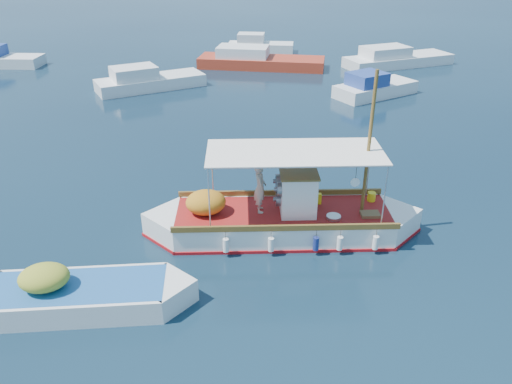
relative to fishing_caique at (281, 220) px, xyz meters
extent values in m
plane|color=black|center=(-0.02, 0.52, -0.53)|extent=(160.00, 160.00, 0.00)
cube|color=white|center=(0.06, 0.00, -0.18)|extent=(7.49, 3.09, 1.07)
cube|color=white|center=(-3.58, 0.33, -0.18)|extent=(2.43, 2.43, 1.07)
cube|color=white|center=(3.69, -0.34, -0.18)|extent=(2.43, 2.43, 1.07)
cube|color=#A40F14|center=(0.06, 0.00, -0.51)|extent=(7.59, 3.17, 0.18)
cube|color=maroon|center=(0.06, 0.00, 0.33)|extent=(7.47, 2.89, 0.06)
cube|color=brown|center=(0.17, 1.22, 0.45)|extent=(7.37, 0.77, 0.19)
cube|color=brown|center=(-0.05, -1.22, 0.45)|extent=(7.37, 0.77, 0.19)
cube|color=white|center=(0.54, -0.05, 1.08)|extent=(1.28, 1.37, 1.46)
cube|color=brown|center=(0.54, -0.05, 1.84)|extent=(1.38, 1.47, 0.06)
cylinder|color=slate|center=(-0.12, -0.30, 1.37)|extent=(0.26, 0.50, 0.49)
cylinder|color=slate|center=(-0.06, 0.32, 1.37)|extent=(0.26, 0.50, 0.49)
cylinder|color=slate|center=(-0.09, 0.01, 0.84)|extent=(0.26, 0.50, 0.49)
cylinder|color=brown|center=(2.77, -0.25, 2.78)|extent=(0.13, 0.13, 4.86)
cylinder|color=brown|center=(2.00, -0.18, 2.39)|extent=(1.75, 0.24, 0.08)
cylinder|color=silver|center=(-2.27, 1.28, 1.44)|extent=(0.05, 0.05, 2.19)
cylinder|color=silver|center=(-2.46, -0.85, 1.44)|extent=(0.05, 0.05, 2.19)
cylinder|color=silver|center=(3.26, 0.78, 1.44)|extent=(0.05, 0.05, 2.19)
cylinder|color=silver|center=(3.06, -1.35, 1.44)|extent=(0.05, 0.05, 2.19)
cube|color=silver|center=(0.40, -0.04, 2.56)|extent=(5.93, 2.85, 0.04)
ellipsoid|color=#BE791B|center=(-2.56, 0.24, 0.76)|extent=(1.46, 1.28, 0.82)
cube|color=yellow|center=(1.37, 0.41, 0.55)|extent=(0.26, 0.20, 0.39)
cylinder|color=yellow|center=(3.32, 0.38, 0.52)|extent=(0.32, 0.32, 0.33)
cube|color=brown|center=(2.93, -0.66, 0.41)|extent=(0.67, 0.49, 0.12)
cylinder|color=#B2B2B2|center=(1.66, -0.69, 0.41)|extent=(0.53, 0.53, 0.12)
cylinder|color=white|center=(2.10, -1.22, 1.94)|extent=(0.29, 0.06, 0.29)
cylinder|color=white|center=(-2.00, -1.18, -0.09)|extent=(0.21, 0.21, 0.47)
cylinder|color=navy|center=(0.90, -1.45, -0.09)|extent=(0.21, 0.21, 0.47)
cylinder|color=white|center=(2.84, -1.63, -0.09)|extent=(0.21, 0.21, 0.47)
imported|color=#B4AA95|center=(-0.72, 0.15, 1.24)|extent=(0.45, 0.66, 1.76)
cube|color=white|center=(-6.24, -3.14, -0.27)|extent=(4.83, 2.05, 0.93)
cube|color=white|center=(-3.86, -3.24, -0.27)|extent=(1.86, 1.86, 0.93)
cube|color=#205797|center=(-6.24, -3.14, 0.18)|extent=(4.83, 1.85, 0.05)
ellipsoid|color=#9EA22E|center=(-7.06, -3.11, 0.54)|extent=(1.41, 1.17, 0.68)
cube|color=silver|center=(-5.67, 19.36, -0.23)|extent=(7.53, 4.81, 1.00)
cube|color=silver|center=(-6.67, 18.98, 0.67)|extent=(3.40, 2.93, 0.80)
cube|color=#A7301B|center=(2.57, 24.39, -0.23)|extent=(10.15, 5.36, 1.00)
cube|color=silver|center=(1.16, 24.79, 0.67)|extent=(4.40, 3.36, 0.80)
cube|color=silver|center=(8.90, 15.90, -0.23)|extent=(5.93, 4.34, 1.00)
cube|color=navy|center=(8.15, 15.54, 0.67)|extent=(2.79, 2.63, 0.80)
cube|color=silver|center=(13.48, 23.67, -0.23)|extent=(9.22, 4.73, 1.00)
cube|color=silver|center=(12.20, 23.34, 0.67)|extent=(3.98, 3.02, 0.80)
cube|color=silver|center=(-17.93, 27.45, -0.23)|extent=(6.73, 3.37, 1.00)
cube|color=silver|center=(3.28, 30.17, -0.23)|extent=(6.03, 3.17, 1.00)
cube|color=silver|center=(2.44, 30.35, 0.67)|extent=(2.60, 2.15, 0.80)
camera|label=1|loc=(-2.69, -14.67, 8.82)|focal=35.00mm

